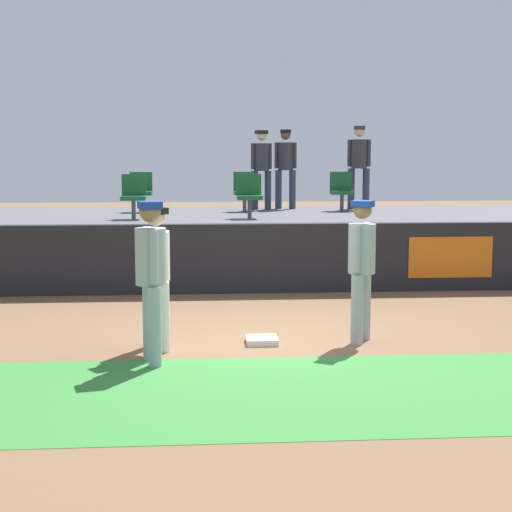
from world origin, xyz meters
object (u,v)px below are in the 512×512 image
at_px(player_fielder_home, 156,268).
at_px(player_runner_visitor, 151,270).
at_px(seat_back_left, 141,190).
at_px(seat_back_center, 244,189).
at_px(seat_back_right, 341,189).
at_px(spectator_casual, 286,163).
at_px(player_coach_visitor, 362,261).
at_px(first_base, 262,340).
at_px(spectator_capped, 359,161).
at_px(seat_front_center, 249,193).
at_px(spectator_hooded, 261,164).
at_px(seat_front_left, 134,194).

bearing_deg(player_fielder_home, player_runner_visitor, -35.52).
bearing_deg(seat_back_left, player_fielder_home, -84.78).
height_order(seat_back_left, seat_back_center, same).
height_order(seat_back_right, spectator_casual, spectator_casual).
bearing_deg(spectator_casual, player_coach_visitor, 97.40).
bearing_deg(seat_back_right, seat_back_left, 180.00).
relative_size(first_base, seat_back_center, 0.48).
bearing_deg(seat_back_left, player_runner_visitor, -85.40).
bearing_deg(spectator_capped, seat_front_center, 54.67).
bearing_deg(seat_back_right, player_coach_visitor, -98.25).
distance_m(player_coach_visitor, spectator_hooded, 7.73).
height_order(player_coach_visitor, seat_back_left, seat_back_left).
height_order(first_base, spectator_casual, spectator_casual).
height_order(seat_back_right, spectator_hooded, spectator_hooded).
bearing_deg(seat_back_center, player_coach_visitor, -81.36).
bearing_deg(seat_back_center, seat_back_left, 179.99).
bearing_deg(spectator_capped, player_fielder_home, 74.54).
height_order(seat_back_left, seat_front_left, same).
bearing_deg(spectator_casual, player_runner_visitor, 80.44).
relative_size(seat_back_right, spectator_casual, 0.48).
relative_size(first_base, spectator_capped, 0.22).
bearing_deg(spectator_capped, player_runner_visitor, 76.29).
xyz_separation_m(player_runner_visitor, seat_front_left, (-0.65, 6.09, 0.57)).
distance_m(first_base, seat_back_right, 7.57).
bearing_deg(spectator_casual, seat_front_left, 45.78).
bearing_deg(seat_back_left, spectator_casual, 13.84).
bearing_deg(spectator_hooded, spectator_casual, -176.46).
xyz_separation_m(seat_back_right, seat_front_left, (-4.29, -1.80, -0.00)).
bearing_deg(player_runner_visitor, seat_back_right, 142.27).
distance_m(first_base, player_fielder_home, 1.65).
height_order(player_coach_visitor, seat_back_right, seat_back_right).
bearing_deg(seat_back_right, spectator_hooded, 161.06).
relative_size(player_fielder_home, spectator_casual, 1.00).
relative_size(player_runner_visitor, spectator_capped, 1.02).
bearing_deg(player_runner_visitor, player_coach_visitor, 94.98).
relative_size(first_base, player_coach_visitor, 0.22).
bearing_deg(seat_back_right, seat_front_center, -139.44).
height_order(seat_back_center, spectator_casual, spectator_casual).
bearing_deg(seat_back_left, seat_back_center, -0.01).
bearing_deg(spectator_capped, player_coach_visitor, 91.11).
distance_m(first_base, seat_front_center, 5.47).
height_order(seat_front_center, spectator_casual, spectator_casual).
bearing_deg(spectator_hooded, seat_back_center, 38.12).
distance_m(player_fielder_home, seat_back_left, 7.28).
height_order(player_runner_visitor, spectator_casual, spectator_casual).
relative_size(seat_front_center, spectator_casual, 0.48).
xyz_separation_m(seat_back_right, seat_back_center, (-2.09, -0.00, -0.00)).
relative_size(player_fielder_home, seat_front_left, 2.10).
xyz_separation_m(seat_back_left, seat_back_center, (2.19, -0.00, -0.00)).
relative_size(seat_back_right, seat_back_center, 1.00).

